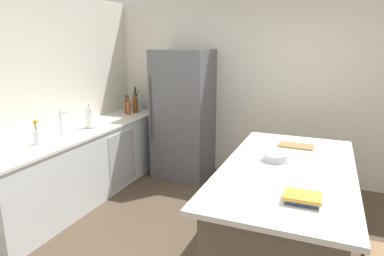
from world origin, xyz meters
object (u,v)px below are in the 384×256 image
Objects in this scene: flower_vase at (37,136)px; vinegar_bottle at (129,108)px; refrigerator at (183,114)px; cookbook_stack at (302,198)px; kitchen_island at (284,214)px; cutting_board at (296,146)px; sink_faucet at (62,122)px; wine_bottle at (136,101)px; paper_towel_roll at (89,118)px; mixing_bowl at (276,157)px; soda_bottle at (139,103)px; syrup_bottle at (127,106)px; whiskey_bottle at (135,104)px.

vinegar_bottle reaches higher than flower_vase.
refrigerator reaches higher than vinegar_bottle.
cookbook_stack is (2.71, -2.07, -0.07)m from vinegar_bottle.
kitchen_island is 6.05× the size of cutting_board.
flower_vase is at bearing -86.09° from sink_faucet.
kitchen_island is at bearing -34.03° from wine_bottle.
paper_towel_roll reaches higher than flower_vase.
paper_towel_roll is 2.46m from mixing_bowl.
kitchen_island is at bearing -33.82° from soda_bottle.
wine_bottle is 0.39m from vinegar_bottle.
cookbook_stack is at bearing -68.97° from mixing_bowl.
refrigerator is 2.12m from flower_vase.
flower_vase is 2.81m from cookbook_stack.
soda_bottle is (0.12, 1.57, -0.02)m from sink_faucet.
soda_bottle is 2.74m from cutting_board.
vinegar_bottle is (-0.82, -0.22, 0.08)m from refrigerator.
cookbook_stack is at bearing -37.59° from syrup_bottle.
wine_bottle is 1.32× the size of vinegar_bottle.
soda_bottle is 0.28m from vinegar_bottle.
mixing_bowl is (2.41, -1.29, -0.07)m from vinegar_bottle.
kitchen_island is 2.42m from refrigerator.
flower_vase is at bearing -170.53° from mixing_bowl.
paper_towel_roll is at bearing -91.01° from vinegar_bottle.
whiskey_bottle reaches higher than flower_vase.
kitchen_island is 1.14× the size of refrigerator.
sink_faucet is 1.04× the size of vinegar_bottle.
sink_faucet is 1.66m from wine_bottle.
vinegar_bottle is at bearing -93.16° from soda_bottle.
soda_bottle is 1.48× the size of mixing_bowl.
soda_bottle is (0.03, 1.18, 0.00)m from paper_towel_roll.
refrigerator is at bearing 65.12° from flower_vase.
syrup_bottle is (-0.07, 0.99, -0.02)m from paper_towel_roll.
flower_vase is 0.81m from paper_towel_roll.
flower_vase is 0.71× the size of wine_bottle.
whiskey_bottle reaches higher than cookbook_stack.
whiskey_bottle is at bearing 147.73° from kitchen_island.
soda_bottle reaches higher than cookbook_stack.
whiskey_bottle is 0.91× the size of cutting_board.
flower_vase is 1.79m from syrup_bottle.
wine_bottle is at bearing 90.75° from flower_vase.
cookbook_stack is 1.11× the size of mixing_bowl.
sink_faucet is at bearing -179.90° from mixing_bowl.
wine_bottle is (-0.92, 0.15, 0.12)m from refrigerator.
wine_bottle is 1.51× the size of cookbook_stack.
kitchen_island is 7.19× the size of sink_faucet.
whiskey_bottle is (0.02, 1.09, -0.00)m from paper_towel_roll.
cutting_board is (2.64, -0.85, -0.09)m from syrup_bottle.
syrup_bottle is at bearing -87.87° from wine_bottle.
wine_bottle reaches higher than mixing_bowl.
sink_faucet is 2.92m from cookbook_stack.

